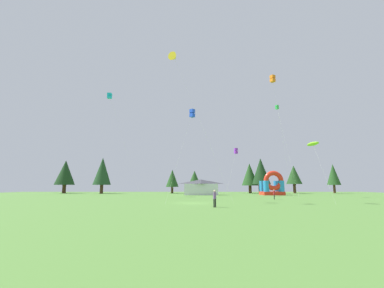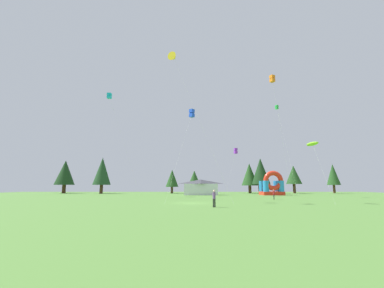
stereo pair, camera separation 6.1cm
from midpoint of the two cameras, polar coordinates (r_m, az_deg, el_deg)
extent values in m
plane|color=#548438|center=(35.90, -0.07, -12.47)|extent=(120.00, 120.00, 0.00)
cone|color=yellow|center=(41.66, -3.85, 17.91)|extent=(1.70, 1.64, 1.33)
cylinder|color=silver|center=(36.29, 2.00, 4.27)|extent=(7.86, 3.62, 21.02)
ellipsoid|color=#8CD826|center=(39.52, 24.35, 0.03)|extent=(1.41, 2.26, 0.69)
cylinder|color=silver|center=(38.03, 26.26, -5.47)|extent=(0.92, 2.98, 7.84)
cube|color=orange|center=(49.32, 16.82, 12.83)|extent=(0.94, 0.94, 0.54)
cube|color=orange|center=(49.55, 16.79, 13.52)|extent=(0.94, 0.94, 0.54)
cylinder|color=silver|center=(47.81, 18.73, 1.24)|extent=(2.88, 1.52, 20.48)
cube|color=#19B7CC|center=(63.19, -17.13, 9.52)|extent=(0.89, 0.89, 0.53)
cube|color=#19B7CC|center=(63.39, -17.11, 10.06)|extent=(0.89, 0.89, 0.53)
cylinder|color=silver|center=(59.73, -14.15, -0.12)|extent=(7.52, 0.03, 22.04)
cube|color=purple|center=(60.61, 9.37, -1.76)|extent=(0.82, 0.82, 0.55)
cube|color=purple|center=(60.70, 9.35, -1.15)|extent=(0.82, 0.82, 0.55)
cylinder|color=silver|center=(59.58, 8.30, -6.13)|extent=(2.64, 0.94, 9.91)
cube|color=green|center=(59.36, 17.69, 7.27)|extent=(0.69, 0.69, 0.37)
cube|color=green|center=(59.48, 17.67, 7.69)|extent=(0.69, 0.69, 0.37)
cylinder|color=silver|center=(56.02, 19.66, -1.13)|extent=(1.94, 4.02, 18.52)
cube|color=blue|center=(39.05, 0.06, 6.12)|extent=(0.84, 0.84, 0.53)
cube|color=blue|center=(39.22, 0.06, 7.02)|extent=(0.84, 0.84, 0.53)
cylinder|color=silver|center=(35.99, -2.62, -2.35)|extent=(3.38, 4.05, 12.68)
cylinder|color=black|center=(29.29, 5.02, -12.42)|extent=(0.17, 0.17, 0.89)
cylinder|color=black|center=(29.20, 4.71, -12.43)|extent=(0.17, 0.17, 0.89)
cylinder|color=#724C8C|center=(29.21, 4.84, -10.87)|extent=(0.41, 0.41, 0.70)
sphere|color=beige|center=(29.19, 4.83, -9.95)|extent=(0.24, 0.24, 0.24)
cylinder|color=black|center=(47.03, 17.15, -10.73)|extent=(0.15, 0.15, 0.78)
cylinder|color=black|center=(46.87, 17.13, -10.74)|extent=(0.15, 0.15, 0.78)
cylinder|color=#B21E26|center=(46.93, 17.10, -9.88)|extent=(0.37, 0.37, 0.62)
sphere|color=#D8AD84|center=(46.92, 17.08, -9.37)|extent=(0.21, 0.21, 0.21)
cube|color=red|center=(67.67, 16.67, -10.02)|extent=(4.88, 4.99, 0.81)
cylinder|color=#268CD8|center=(65.42, 15.56, -8.65)|extent=(1.37, 1.37, 2.56)
cylinder|color=#268CD8|center=(66.43, 18.52, -8.51)|extent=(1.37, 1.37, 2.56)
cylinder|color=#268CD8|center=(68.92, 14.76, -8.67)|extent=(1.37, 1.37, 2.56)
cylinder|color=#268CD8|center=(69.88, 17.58, -8.55)|extent=(1.37, 1.37, 2.56)
torus|color=red|center=(65.91, 17.00, -7.47)|extent=(4.60, 1.09, 4.60)
cube|color=silver|center=(64.89, 1.95, -9.63)|extent=(7.91, 3.08, 2.66)
pyramid|color=#3F3F47|center=(64.89, 1.94, -8.01)|extent=(7.91, 3.08, 1.01)
cylinder|color=#4C331E|center=(87.64, -25.56, -8.64)|extent=(1.03, 1.03, 2.42)
cone|color=#193819|center=(87.71, -25.35, -5.51)|extent=(5.70, 5.70, 7.18)
cylinder|color=#4C331E|center=(80.38, -18.69, -9.10)|extent=(0.90, 0.90, 2.41)
cone|color=#1E4221|center=(80.47, -18.51, -5.49)|extent=(4.98, 4.98, 7.72)
cylinder|color=#4C331E|center=(78.62, -4.22, -9.76)|extent=(0.67, 0.67, 1.83)
cone|color=#234C1E|center=(78.63, -4.19, -7.27)|extent=(3.72, 3.72, 5.00)
cylinder|color=#4C331E|center=(77.54, 0.57, -9.71)|extent=(0.66, 0.66, 2.06)
cone|color=#234C1E|center=(77.55, 0.57, -7.31)|extent=(3.69, 3.69, 4.42)
cylinder|color=#4C331E|center=(81.50, 12.31, -9.41)|extent=(0.86, 0.86, 2.23)
cone|color=#234C1E|center=(81.55, 12.21, -6.33)|extent=(4.78, 4.78, 6.53)
cylinder|color=#4C331E|center=(80.13, 14.61, -9.23)|extent=(0.96, 0.96, 2.54)
cone|color=#193819|center=(80.22, 14.47, -5.63)|extent=(5.33, 5.33, 7.54)
cylinder|color=#4C331E|center=(84.29, 14.29, -9.18)|extent=(0.71, 0.71, 2.63)
cone|color=#234C1E|center=(84.33, 14.18, -6.51)|extent=(3.94, 3.94, 5.24)
cylinder|color=#4C331E|center=(83.74, 21.04, -8.86)|extent=(0.80, 0.80, 2.66)
cone|color=#234C1E|center=(83.79, 20.89, -6.13)|extent=(4.45, 4.45, 5.34)
cylinder|color=#4C331E|center=(89.21, 28.10, -8.47)|extent=(0.67, 0.67, 2.38)
cone|color=#234C1E|center=(89.26, 27.90, -5.75)|extent=(3.74, 3.74, 6.13)
camera|label=1|loc=(0.03, -90.03, 0.01)|focal=25.05mm
camera|label=2|loc=(0.03, 89.97, -0.01)|focal=25.05mm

